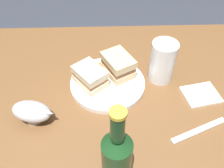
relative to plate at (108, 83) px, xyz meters
The scene contains 13 objects.
dining_table 0.37m from the plate, 119.69° to the left, with size 1.05×0.82×0.71m, color brown.
plate is the anchor object (origin of this frame).
sandwich_half_left 0.07m from the plate, 130.56° to the right, with size 0.12×0.13×0.07m.
sandwich_half_right 0.07m from the plate, ahead, with size 0.12×0.13×0.06m.
potato_wedge_front 0.04m from the plate, 33.54° to the right, with size 0.04×0.02×0.01m, color gold.
potato_wedge_middle 0.07m from the plate, 81.81° to the right, with size 0.05×0.02×0.02m, color #AD702D.
potato_wedge_back 0.06m from the plate, 93.41° to the right, with size 0.04×0.02×0.02m, color #AD702D.
potato_wedge_left_edge 0.05m from the plate, 49.54° to the right, with size 0.04×0.02×0.02m, color #AD702D.
pint_glass 0.19m from the plate, 169.96° to the right, with size 0.08×0.08×0.14m.
gravy_boat 0.26m from the plate, 32.24° to the left, with size 0.14×0.10×0.07m.
cider_bottle 0.34m from the plate, 92.36° to the left, with size 0.06×0.06×0.27m.
napkin 0.30m from the plate, 169.29° to the left, with size 0.11×0.09×0.01m, color silver.
fork 0.32m from the plate, 143.19° to the left, with size 0.18×0.02×0.01m, color silver.
Camera 1 is at (0.03, 0.51, 1.29)m, focal length 38.78 mm.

